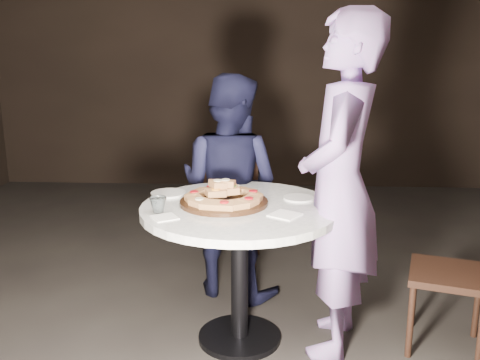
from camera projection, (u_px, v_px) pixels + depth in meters
The scene contains 13 objects.
floor at pixel (230, 337), 3.10m from camera, with size 7.00×7.00×0.00m, color black.
table at pixel (240, 232), 2.92m from camera, with size 1.22×1.22×0.80m.
serving_board at pixel (224, 202), 2.91m from camera, with size 0.48×0.48×0.02m, color black.
focaccia_pile at pixel (223, 194), 2.90m from camera, with size 0.43×0.42×0.11m.
plate_left at pixel (168, 193), 3.10m from camera, with size 0.20×0.20×0.01m, color white.
plate_right at pixel (299, 198), 3.01m from camera, with size 0.17×0.17×0.01m, color white.
water_glass at pixel (158, 205), 2.75m from camera, with size 0.09×0.09×0.08m, color silver.
napkin_near at pixel (165, 217), 2.67m from camera, with size 0.12×0.12×0.01m, color white.
napkin_far at pixel (285, 215), 2.71m from camera, with size 0.14×0.14×0.01m, color white.
chair_far at pixel (233, 205), 3.98m from camera, with size 0.42×0.44×0.85m.
chair_right at pixel (468, 265), 2.85m from camera, with size 0.53×0.51×0.87m.
diner_navy at pixel (229, 187), 3.52m from camera, with size 0.72×0.56×1.47m, color black.
diner_teal at pixel (340, 187), 2.81m from camera, with size 0.67×0.44×1.83m, color #8268A7.
Camera 1 is at (0.20, -2.77, 1.64)m, focal length 40.00 mm.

